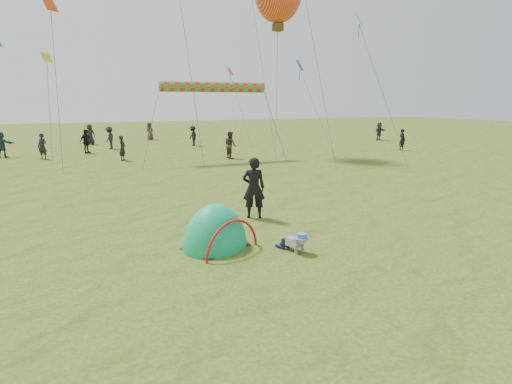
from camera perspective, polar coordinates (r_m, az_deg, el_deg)
name	(u,v)px	position (r m, az deg, el deg)	size (l,w,h in m)	color
ground	(321,261)	(9.63, 9.33, -9.68)	(140.00, 140.00, 0.00)	#254710
crawling_toddler	(295,241)	(10.03, 5.66, -7.05)	(0.48, 0.68, 0.52)	black
popup_tent	(215,247)	(10.40, -5.81, -7.85)	(1.77, 1.45, 2.29)	#009856
standing_adult	(254,188)	(12.65, -0.33, 0.60)	(0.72, 0.47, 1.96)	black
crowd_person_0	(42,146)	(29.24, -28.21, 5.77)	(0.61, 0.40, 1.67)	black
crowd_person_1	(230,145)	(26.26, -3.68, 6.73)	(0.86, 0.67, 1.77)	#402F2C
crowd_person_3	(193,136)	(34.18, -9.01, 7.93)	(1.08, 0.62, 1.67)	black
crowd_person_4	(90,134)	(37.51, -22.63, 7.60)	(0.86, 0.56, 1.76)	black
crowd_person_5	(379,131)	(40.37, 17.20, 8.29)	(1.61, 0.51, 1.73)	#263439
crowd_person_6	(402,140)	(32.48, 20.15, 7.03)	(0.60, 0.39, 1.63)	black
crowd_person_8	(86,141)	(31.29, -23.12, 6.67)	(1.01, 0.42, 1.72)	black
crowd_person_9	(110,138)	(33.49, -20.17, 7.29)	(1.13, 0.65, 1.76)	black
crowd_person_10	(150,131)	(40.36, -14.92, 8.40)	(0.82, 0.54, 1.69)	#3A2826
crowd_person_11	(1,144)	(31.68, -32.59, 5.75)	(1.59, 0.51, 1.72)	#2A3D4B
crowd_person_12	(122,148)	(26.65, -18.53, 5.98)	(0.58, 0.38, 1.58)	black
rainbow_tube_kite	(214,87)	(25.53, -6.06, 14.71)	(0.64, 0.64, 6.62)	red
diamond_kite_0	(359,20)	(26.30, 14.56, 22.66)	(0.81, 0.81, 0.00)	red
diamond_kite_1	(50,5)	(28.11, -27.34, 22.64)	(0.83, 0.83, 0.00)	#DD450F
diamond_kite_5	(230,71)	(37.74, -3.71, 16.82)	(0.74, 0.74, 0.00)	#DA499F
diamond_kite_8	(46,57)	(31.71, -27.76, 16.67)	(0.73, 0.73, 0.00)	yellow
diamond_kite_10	(300,65)	(31.14, 6.29, 17.54)	(0.88, 0.88, 0.00)	blue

